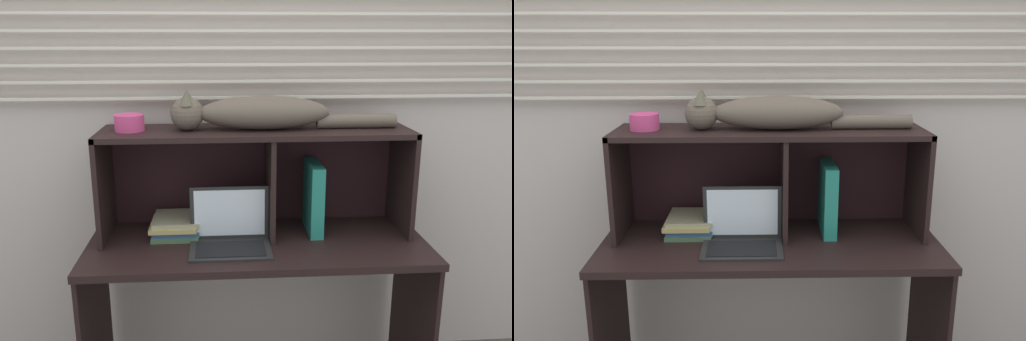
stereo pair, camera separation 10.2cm
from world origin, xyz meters
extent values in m
cube|color=beige|center=(0.00, 0.55, 1.25)|extent=(4.40, 0.04, 2.50)
cube|color=beige|center=(0.00, 0.50, 1.28)|extent=(3.30, 0.02, 0.01)
cube|color=beige|center=(0.00, 0.50, 1.35)|extent=(3.30, 0.02, 0.01)
cube|color=beige|center=(0.00, 0.50, 1.42)|extent=(3.30, 0.02, 0.01)
cube|color=beige|center=(0.00, 0.50, 1.49)|extent=(3.30, 0.02, 0.01)
cube|color=beige|center=(0.00, 0.50, 1.56)|extent=(3.30, 0.02, 0.01)
cube|color=beige|center=(0.00, 0.50, 1.63)|extent=(3.30, 0.02, 0.01)
cube|color=black|center=(0.00, 0.23, 0.70)|extent=(1.40, 0.55, 0.03)
cube|color=black|center=(-0.69, 0.23, 0.34)|extent=(0.02, 0.50, 0.68)
cube|color=black|center=(0.69, 0.23, 0.34)|extent=(0.02, 0.50, 0.68)
cube|color=black|center=(0.00, 0.34, 1.16)|extent=(1.28, 0.32, 0.02)
cube|color=black|center=(-0.63, 0.34, 0.94)|extent=(0.02, 0.32, 0.45)
cube|color=black|center=(0.63, 0.34, 0.94)|extent=(0.02, 0.32, 0.45)
cube|color=black|center=(0.06, 0.34, 0.93)|extent=(0.02, 0.31, 0.43)
cube|color=black|center=(0.00, 0.50, 0.94)|extent=(1.28, 0.01, 0.45)
ellipsoid|color=brown|center=(0.03, 0.34, 1.23)|extent=(0.54, 0.17, 0.14)
sphere|color=brown|center=(-0.28, 0.34, 1.23)|extent=(0.14, 0.14, 0.14)
cone|color=#575442|center=(-0.28, 0.30, 1.30)|extent=(0.06, 0.06, 0.06)
cone|color=brown|center=(-0.28, 0.37, 1.30)|extent=(0.06, 0.06, 0.06)
cylinder|color=brown|center=(0.42, 0.34, 1.20)|extent=(0.33, 0.06, 0.06)
cube|color=black|center=(-0.12, 0.15, 0.72)|extent=(0.32, 0.22, 0.01)
cube|color=black|center=(-0.12, 0.25, 0.84)|extent=(0.32, 0.01, 0.22)
cube|color=white|center=(-0.12, 0.25, 0.84)|extent=(0.29, 0.00, 0.20)
cube|color=black|center=(-0.12, 0.14, 0.73)|extent=(0.27, 0.15, 0.00)
cube|color=#238171|center=(0.25, 0.34, 0.87)|extent=(0.05, 0.23, 0.30)
cube|color=#426144|center=(-0.34, 0.33, 0.72)|extent=(0.20, 0.21, 0.02)
cube|color=#35547B|center=(-0.34, 0.34, 0.74)|extent=(0.20, 0.21, 0.02)
cube|color=tan|center=(-0.35, 0.33, 0.76)|extent=(0.20, 0.21, 0.02)
cube|color=#9B9674|center=(-0.34, 0.35, 0.78)|extent=(0.20, 0.21, 0.02)
cylinder|color=#D1417C|center=(-0.51, 0.34, 1.20)|extent=(0.12, 0.12, 0.07)
camera|label=1|loc=(-0.15, -1.74, 1.55)|focal=36.07mm
camera|label=2|loc=(-0.05, -1.75, 1.55)|focal=36.07mm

